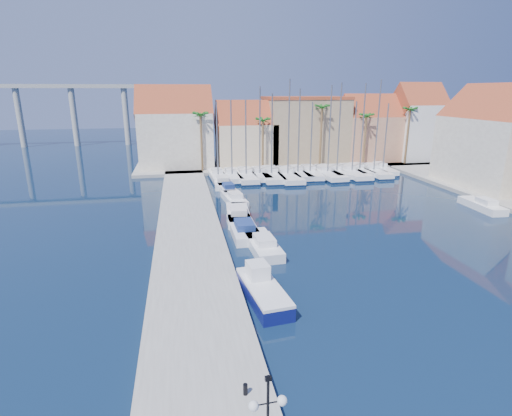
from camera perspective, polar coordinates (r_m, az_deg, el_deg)
The scene contains 40 objects.
ground at distance 27.68m, azimuth 10.81°, elevation -11.87°, with size 260.00×260.00×0.00m, color black.
quay_west at distance 38.22m, azimuth -9.50°, elevation -3.28°, with size 6.00×77.00×0.50m, color gray.
shore_north at distance 74.27m, azimuth 4.57°, elevation 6.50°, with size 54.00×16.00×0.50m, color gray.
lamp_post at distance 14.52m, azimuth 1.71°, elevation -26.90°, with size 1.31×0.40×3.84m.
bollard at distance 18.68m, azimuth -1.53°, elevation -24.47°, with size 0.20×0.20×0.51m, color black.
fishing_boat at distance 26.21m, azimuth 0.94°, elevation -11.55°, with size 2.67×6.16×2.09m.
motorboat_west_0 at distance 33.92m, azimuth 0.94°, elevation -5.16°, with size 2.44×6.75×1.40m.
motorboat_west_1 at distance 37.66m, azimuth -1.80°, elevation -2.93°, with size 2.37×7.35×1.40m.
motorboat_west_2 at distance 41.98m, azimuth -2.56°, elevation -0.88°, with size 2.92×7.37×1.40m.
motorboat_west_3 at distance 48.08m, azimuth -3.15°, elevation 1.36°, with size 2.67×6.53×1.40m.
motorboat_west_4 at distance 52.83m, azimuth -4.07°, elevation 2.72°, with size 2.29×5.93×1.40m.
motorboat_west_5 at distance 57.27m, azimuth -4.79°, elevation 3.78°, with size 2.75×7.58×1.40m.
motorboat_west_6 at distance 62.88m, azimuth -5.62°, elevation 4.90°, with size 2.12×6.49×1.40m.
motorboat_east_1 at distance 52.09m, azimuth 29.63°, elevation 0.37°, with size 2.27×6.21×1.40m.
sailboat_0 at distance 60.51m, azimuth -5.49°, elevation 4.54°, with size 2.52×8.34×11.50m.
sailboat_1 at distance 60.55m, azimuth -3.52°, elevation 4.59°, with size 2.67×8.41×11.74m.
sailboat_2 at distance 60.77m, azimuth -1.50°, elevation 4.63°, with size 2.83×10.24×11.76m.
sailboat_3 at distance 61.33m, azimuth 0.42°, elevation 4.80°, with size 2.75×8.76×13.57m.
sailboat_4 at distance 61.49m, azimuth 2.12°, elevation 4.76°, with size 3.68×11.50×12.63m.
sailboat_5 at distance 61.25m, azimuth 4.41°, elevation 4.70°, with size 3.42×11.48×14.60m.
sailboat_6 at distance 62.71m, azimuth 5.80°, elevation 4.95°, with size 3.16×9.61×13.27m.
sailboat_7 at distance 63.47m, azimuth 7.61°, elevation 5.00°, with size 3.39×9.87×11.40m.
sailboat_8 at distance 63.68m, azimuth 9.95°, elevation 4.95°, with size 3.27×11.03×13.78m.
sailboat_9 at distance 64.51m, azimuth 11.31°, elevation 5.07°, with size 2.61×8.66×14.13m.
sailboat_10 at distance 65.36m, azimuth 13.31°, elevation 5.02°, with size 3.02×11.00×11.46m.
sailboat_11 at distance 66.82m, azimuth 14.41°, elevation 5.26°, with size 2.39×8.59×14.10m.
sailboat_12 at distance 66.79m, azimuth 16.24°, elevation 5.10°, with size 2.61×9.64×14.61m.
sailboat_13 at distance 68.94m, azimuth 17.49°, elevation 5.31°, with size 2.71×8.45×11.09m.
building_0 at distance 69.83m, azimuth -11.42°, elevation 10.80°, with size 12.30×9.00×13.50m.
building_1 at distance 70.89m, azimuth -1.47°, elevation 10.19°, with size 10.30×8.00×11.00m.
building_2 at distance 74.33m, azimuth 6.95°, elevation 11.11°, with size 14.20×10.20×11.50m.
building_3 at distance 77.94m, azimuth 15.75°, elevation 10.57°, with size 10.30×8.00×12.00m.
building_4 at distance 81.39m, azimuth 21.92°, elevation 11.03°, with size 8.30×8.00×14.00m.
building_6 at distance 62.67m, azimuth 31.05°, elevation 8.19°, with size 9.00×14.30×13.50m.
palm_0 at distance 64.74m, azimuth -7.93°, elevation 12.81°, with size 2.60×2.60×10.15m.
palm_1 at distance 66.10m, azimuth 0.98°, elevation 12.21°, with size 2.60×2.60×9.15m.
palm_2 at distance 68.74m, azimuth 9.42°, elevation 13.73°, with size 2.60×2.60×11.15m.
palm_3 at distance 71.94m, azimuth 15.51°, elevation 12.35°, with size 2.60×2.60×9.65m.
palm_4 at distance 75.73m, azimuth 21.15°, elevation 12.75°, with size 2.60×2.60×10.65m.
viaduct at distance 108.67m, azimuth -27.41°, elevation 13.20°, with size 48.00×2.20×14.45m.
Camera 1 is at (-9.48, -22.53, 12.98)m, focal length 28.00 mm.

